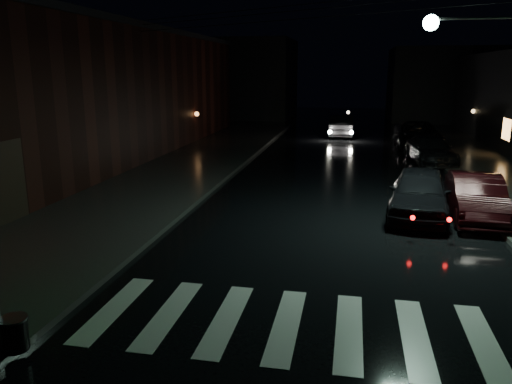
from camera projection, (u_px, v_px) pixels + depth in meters
The scene contains 13 objects.
ground at pixel (160, 326), 9.64m from camera, with size 120.00×120.00×0.00m, color black.
sidewalk_left at pixel (171, 172), 23.91m from camera, with size 6.00×44.00×0.15m, color #282826.
sidewalk_right at pixel (506, 185), 21.13m from camera, with size 4.00×44.00×0.15m, color #282826.
building_left at pixel (55, 96), 26.30m from camera, with size 10.00×36.00×7.00m, color black.
building_far_left at pixel (227, 79), 53.48m from camera, with size 14.00×10.00×8.00m, color black.
building_far_right at pixel (463, 84), 49.15m from camera, with size 14.00×10.00×7.00m, color black.
crosswalk at pixel (317, 327), 9.56m from camera, with size 9.00×3.00×0.01m, color beige.
signal_pole_corner at pixel (1, 272), 8.28m from camera, with size 0.68×0.61×4.20m.
parked_car_a at pixel (420, 193), 16.74m from camera, with size 1.91×4.76×1.62m, color black.
parked_car_b at pixel (476, 197), 16.45m from camera, with size 1.56×4.48×1.47m, color black.
parked_car_c at pixel (430, 150), 26.54m from camera, with size 1.97×4.85×1.41m, color black.
parked_car_d at pixel (418, 135), 31.88m from camera, with size 2.74×5.93×1.65m, color black.
oncoming_car at pixel (342, 126), 37.34m from camera, with size 1.71×4.89×1.61m, color black.
Camera 1 is at (3.50, -8.24, 4.79)m, focal length 35.00 mm.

